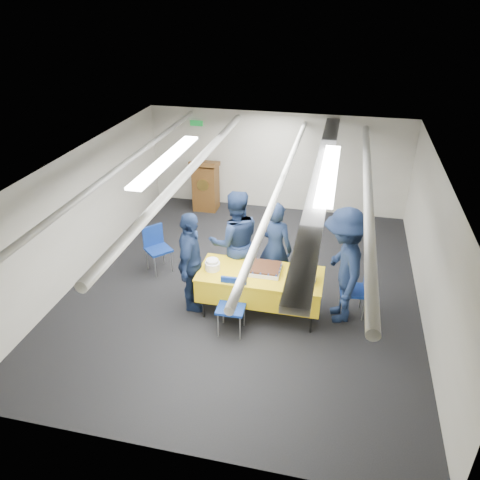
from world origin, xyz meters
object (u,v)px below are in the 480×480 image
Objects in this scene: podium at (206,185)px; sailor_a at (275,248)px; sheet_cake at (263,269)px; sailor_d at (343,266)px; chair_near at (232,300)px; sailor_c at (191,262)px; chair_left at (156,244)px; chair_right at (359,286)px; serving_table at (260,284)px; sailor_b at (235,242)px.

sailor_a is at bearing -54.97° from podium.
sheet_cake is 0.30× the size of sailor_d.
sailor_c is at bearing 152.98° from chair_near.
chair_left is at bearing 158.41° from sheet_cake.
podium is 3.70m from sailor_a.
chair_near is 2.28m from chair_left.
chair_left is at bearing -112.87° from sailor_d.
podium is at bearing -41.24° from sailor_a.
sailor_d reaches higher than podium.
sailor_d reaches higher than sailor_c.
sailor_d is (-0.29, -0.15, 0.43)m from chair_right.
sheet_cake is (0.03, 0.07, 0.26)m from serving_table.
sailor_d is (3.27, -3.55, 0.34)m from podium.
sailor_c is at bearing -76.88° from podium.
sheet_cake reaches higher than serving_table.
sheet_cake is 0.66× the size of chair_near.
chair_near is at bearing 82.64° from sailor_a.
sheet_cake is at bearing -61.00° from podium.
sailor_a is (2.12, -3.03, 0.23)m from podium.
sailor_c reaches higher than chair_near.
sheet_cake is 4.20m from podium.
sailor_b is (-0.58, 0.55, 0.11)m from sheet_cake.
sailor_d reaches higher than chair_right.
chair_near reaches higher than sheet_cake.
chair_right is 0.53m from sailor_d.
sailor_d reaches higher than chair_near.
chair_left is (-2.17, 0.86, -0.29)m from sheet_cake.
sailor_c reaches higher than podium.
chair_near is 1.78m from sailor_d.
chair_right is 0.45× the size of sailor_d.
serving_table is 0.58m from chair_near.
sailor_c is at bearing 26.93° from sailor_b.
sailor_b is (1.45, -3.12, 0.32)m from podium.
podium is at bearing 111.60° from chair_near.
serving_table is at bearing 108.14° from sailor_b.
chair_right reaches higher than sheet_cake.
serving_table is 1.06× the size of sailor_b.
chair_left is 0.47× the size of sailor_b.
sailor_c is at bearing -176.40° from serving_table.
sailor_a is (0.11, 0.71, 0.28)m from serving_table.
sheet_cake is at bearing 95.95° from sailor_a.
podium reaches higher than chair_right.
chair_right is 1.51m from sailor_a.
chair_near is 1.30m from sailor_a.
sailor_a is at bearing 82.22° from sheet_cake.
sailor_a reaches higher than chair_left.
serving_table is 1.57× the size of podium.
sailor_d is (1.60, 0.66, 0.43)m from chair_near.
sailor_c is (-2.66, -0.41, 0.33)m from chair_right.
sailor_b is 1.08× the size of sailor_c.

